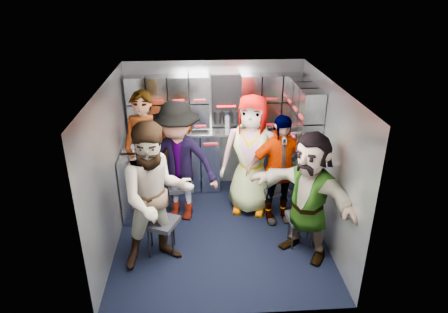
{
  "coord_description": "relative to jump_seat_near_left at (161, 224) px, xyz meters",
  "views": [
    {
      "loc": [
        -0.26,
        -4.65,
        3.31
      ],
      "look_at": [
        0.07,
        0.35,
        1.0
      ],
      "focal_mm": 32.0,
      "sensor_mm": 36.0,
      "label": 1
    }
  ],
  "objects": [
    {
      "name": "attendant_arc_c",
      "position": [
        1.26,
        0.96,
        0.49
      ],
      "size": [
        1.01,
        0.8,
        1.81
      ],
      "primitive_type": "imported",
      "rotation": [
        0.0,
        0.0,
        -0.28
      ],
      "color": "black",
      "rests_on": "ground"
    },
    {
      "name": "locker_bank_right",
      "position": [
        2.03,
        1.07,
        1.07
      ],
      "size": [
        0.28,
        1.0,
        0.82
      ],
      "primitive_type": "cube",
      "color": "#9297A1",
      "rests_on": "wall_right"
    },
    {
      "name": "wall_right",
      "position": [
        2.18,
        0.37,
        0.63
      ],
      "size": [
        0.04,
        3.0,
        2.1
      ],
      "primitive_type": "cube",
      "color": "#8E929B",
      "rests_on": "ground"
    },
    {
      "name": "attendant_arc_a",
      "position": [
        0.0,
        -0.18,
        0.51
      ],
      "size": [
        1.07,
        0.95,
        1.85
      ],
      "primitive_type": "imported",
      "rotation": [
        0.0,
        0.0,
        0.32
      ],
      "color": "black",
      "rests_on": "ground"
    },
    {
      "name": "cart_bank_back",
      "position": [
        0.78,
        1.66,
        0.08
      ],
      "size": [
        2.68,
        0.38,
        0.99
      ],
      "primitive_type": "cube",
      "color": "#9297A1",
      "rests_on": "ground"
    },
    {
      "name": "locker_bank_back",
      "position": [
        0.78,
        1.72,
        1.07
      ],
      "size": [
        2.68,
        0.28,
        0.82
      ],
      "primitive_type": "cube",
      "color": "#9297A1",
      "rests_on": "wall_back"
    },
    {
      "name": "bottle_right",
      "position": [
        0.96,
        1.61,
        0.73
      ],
      "size": [
        0.07,
        0.07,
        0.24
      ],
      "primitive_type": "cylinder",
      "color": "white",
      "rests_on": "counter"
    },
    {
      "name": "jump_seat_near_right",
      "position": [
        1.83,
        0.04,
        -0.04
      ],
      "size": [
        0.39,
        0.38,
        0.43
      ],
      "rotation": [
        0.0,
        0.0,
        0.09
      ],
      "color": "black",
      "rests_on": "ground"
    },
    {
      "name": "jump_seat_near_left",
      "position": [
        0.0,
        0.0,
        0.0
      ],
      "size": [
        0.52,
        0.51,
        0.47
      ],
      "rotation": [
        0.0,
        0.0,
        -0.4
      ],
      "color": "black",
      "rests_on": "ground"
    },
    {
      "name": "jump_seat_center",
      "position": [
        1.26,
        1.14,
        -0.03
      ],
      "size": [
        0.44,
        0.43,
        0.44
      ],
      "rotation": [
        0.0,
        0.0,
        0.23
      ],
      "color": "black",
      "rests_on": "ground"
    },
    {
      "name": "bottle_left",
      "position": [
        0.06,
        1.61,
        0.75
      ],
      "size": [
        0.06,
        0.06,
        0.27
      ],
      "primitive_type": "cylinder",
      "color": "white",
      "rests_on": "counter"
    },
    {
      "name": "jump_seat_mid_right",
      "position": [
        1.61,
        0.83,
        -0.04
      ],
      "size": [
        0.44,
        0.43,
        0.42
      ],
      "rotation": [
        0.0,
        0.0,
        0.3
      ],
      "color": "black",
      "rests_on": "ground"
    },
    {
      "name": "coffee_niche",
      "position": [
        0.96,
        1.78,
        1.05
      ],
      "size": [
        0.46,
        0.16,
        0.84
      ],
      "primitive_type": null,
      "color": "black",
      "rests_on": "wall_back"
    },
    {
      "name": "ceiling",
      "position": [
        0.78,
        0.37,
        1.68
      ],
      "size": [
        2.8,
        3.0,
        0.02
      ],
      "primitive_type": "cube",
      "color": "silver",
      "rests_on": "wall_back"
    },
    {
      "name": "cup_left",
      "position": [
        0.22,
        1.6,
        0.66
      ],
      "size": [
        0.09,
        0.09,
        0.1
      ],
      "primitive_type": "cylinder",
      "color": "tan",
      "rests_on": "counter"
    },
    {
      "name": "attendant_arc_d",
      "position": [
        1.61,
        0.65,
        0.39
      ],
      "size": [
        1.0,
        0.54,
        1.61
      ],
      "primitive_type": "imported",
      "rotation": [
        0.0,
        0.0,
        0.16
      ],
      "color": "black",
      "rests_on": "ground"
    },
    {
      "name": "cart_bank_left",
      "position": [
        -0.41,
        0.93,
        0.08
      ],
      "size": [
        0.38,
        0.76,
        0.99
      ],
      "primitive_type": "cube",
      "color": "#9297A1",
      "rests_on": "ground"
    },
    {
      "name": "wall_back",
      "position": [
        0.78,
        1.87,
        0.63
      ],
      "size": [
        2.8,
        0.04,
        2.1
      ],
      "primitive_type": "cube",
      "color": "#8E929B",
      "rests_on": "ground"
    },
    {
      "name": "counter",
      "position": [
        0.78,
        1.66,
        0.6
      ],
      "size": [
        2.68,
        0.42,
        0.03
      ],
      "primitive_type": "cube",
      "color": "silver",
      "rests_on": "cart_bank_back"
    },
    {
      "name": "right_cabinet",
      "position": [
        2.03,
        0.97,
        0.08
      ],
      "size": [
        0.28,
        1.2,
        1.0
      ],
      "primitive_type": "cube",
      "color": "#9297A1",
      "rests_on": "ground"
    },
    {
      "name": "red_latch_strip",
      "position": [
        0.78,
        1.46,
        0.46
      ],
      "size": [
        2.6,
        0.02,
        0.03
      ],
      "primitive_type": "cube",
      "color": "maroon",
      "rests_on": "cart_bank_back"
    },
    {
      "name": "bottle_mid",
      "position": [
        0.16,
        1.61,
        0.74
      ],
      "size": [
        0.06,
        0.06,
        0.25
      ],
      "primitive_type": "cylinder",
      "color": "white",
      "rests_on": "counter"
    },
    {
      "name": "floor",
      "position": [
        0.78,
        0.37,
        -0.42
      ],
      "size": [
        3.0,
        3.0,
        0.0
      ],
      "primitive_type": "plane",
      "color": "black",
      "rests_on": "ground"
    },
    {
      "name": "attendant_arc_e",
      "position": [
        1.83,
        -0.14,
        0.42
      ],
      "size": [
        1.43,
        1.46,
        1.67
      ],
      "primitive_type": "imported",
      "rotation": [
        0.0,
        0.0,
        -0.81
      ],
      "color": "black",
      "rests_on": "ground"
    },
    {
      "name": "attendant_arc_b",
      "position": [
        0.22,
        0.81,
        0.47
      ],
      "size": [
        1.29,
        0.95,
        1.78
      ],
      "primitive_type": "imported",
      "rotation": [
        0.0,
        0.0,
        -0.28
      ],
      "color": "black",
      "rests_on": "ground"
    },
    {
      "name": "wall_left",
      "position": [
        -0.62,
        0.37,
        0.63
      ],
      "size": [
        0.04,
        3.0,
        2.1
      ],
      "primitive_type": "cube",
      "color": "#8E929B",
      "rests_on": "ground"
    },
    {
      "name": "jump_seat_mid_left",
      "position": [
        0.22,
        0.99,
        -0.04
      ],
      "size": [
        0.4,
        0.39,
        0.43
      ],
      "rotation": [
        0.0,
        0.0,
        0.13
      ],
      "color": "black",
      "rests_on": "ground"
    },
    {
      "name": "attendant_standing",
      "position": [
        -0.27,
        1.09,
        0.51
      ],
      "size": [
        0.77,
        0.62,
        1.85
      ],
      "primitive_type": "imported",
      "rotation": [
        0.0,
        0.0,
        -0.3
      ],
      "color": "black",
      "rests_on": "ground"
    },
    {
      "name": "cup_right",
      "position": [
        1.36,
        1.6,
        0.66
      ],
      "size": [
        0.07,
        0.07,
        0.09
      ],
      "primitive_type": "cylinder",
      "color": "tan",
      "rests_on": "counter"
    }
  ]
}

